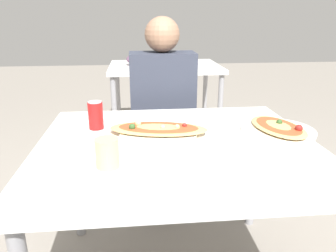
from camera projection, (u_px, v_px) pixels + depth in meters
dining_table at (177, 158)px, 1.34m from camera, size 1.12×0.96×0.72m
chair_far_seated at (161, 127)px, 2.15m from camera, size 0.40×0.40×0.90m
person_seated at (163, 102)px, 1.98m from camera, size 0.39×0.23×1.20m
pizza_main at (158, 130)px, 1.40m from camera, size 0.45×0.34×0.05m
soda_can at (96, 115)px, 1.46m from camera, size 0.07×0.07×0.12m
drink_glass at (107, 153)px, 1.09m from camera, size 0.08×0.08×0.10m
pizza_second at (278, 128)px, 1.43m from camera, size 0.32×0.35×0.05m
background_table at (161, 70)px, 3.30m from camera, size 1.10×0.80×0.84m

